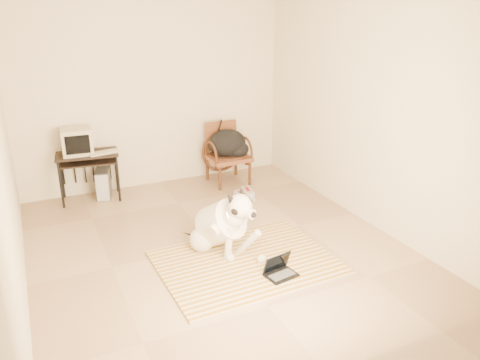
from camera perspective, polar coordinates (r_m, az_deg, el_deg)
floor at (r=5.48m, az=-3.18°, el=-7.84°), size 4.50×4.50×0.00m
wall_back at (r=7.07m, az=-10.43°, el=10.04°), size 4.50×0.00×4.50m
wall_front at (r=3.12m, az=12.24°, el=-3.73°), size 4.50×0.00×4.50m
wall_left at (r=4.66m, az=-26.96°, el=2.63°), size 0.00×4.50×4.50m
wall_right at (r=6.00m, az=14.71°, el=7.83°), size 0.00×4.50×4.50m
rug at (r=5.10m, az=0.79°, el=-10.00°), size 1.86×1.44×0.02m
dog at (r=5.17m, az=-2.29°, el=-5.49°), size 0.67×1.02×0.84m
laptop at (r=4.86m, az=4.84°, el=-10.87°), size 0.35×0.27×0.22m
computer_desk at (r=6.80m, az=-18.07°, el=2.32°), size 0.88×0.56×0.69m
crt_monitor at (r=6.75m, az=-19.27°, el=4.48°), size 0.42×0.41×0.36m
desk_keyboard at (r=6.70m, az=-16.24°, el=3.23°), size 0.43×0.22×0.03m
pc_tower at (r=7.00m, az=-16.29°, el=-0.35°), size 0.28×0.46×0.41m
rattan_chair at (r=7.22m, az=-1.65°, el=3.30°), size 0.61×0.59×0.91m
backpack at (r=7.11m, az=-1.33°, el=4.35°), size 0.60×0.49×0.43m
sneaker_left at (r=6.66m, az=0.22°, el=-2.02°), size 0.15×0.30×0.10m
sneaker_right at (r=6.74m, az=0.94°, el=-1.68°), size 0.19×0.34×0.11m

